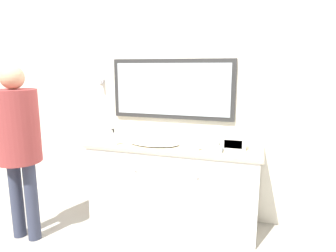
# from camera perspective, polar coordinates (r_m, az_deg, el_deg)

# --- Properties ---
(ground_plane) EXTENTS (14.00, 14.00, 0.00)m
(ground_plane) POSITION_cam_1_polar(r_m,az_deg,el_deg) (3.22, -0.77, -20.55)
(ground_plane) COLOR #9E998E
(wall_back) EXTENTS (8.00, 0.18, 2.55)m
(wall_back) POSITION_cam_1_polar(r_m,az_deg,el_deg) (3.39, 2.58, 4.17)
(wall_back) COLOR silver
(wall_back) RESTS_ON ground_plane
(vanity_counter) EXTENTS (1.82, 0.59, 0.89)m
(vanity_counter) POSITION_cam_1_polar(r_m,az_deg,el_deg) (3.30, 1.04, -11.07)
(vanity_counter) COLOR white
(vanity_counter) RESTS_ON ground_plane
(sink_basin) EXTENTS (0.54, 0.38, 0.17)m
(sink_basin) POSITION_cam_1_polar(r_m,az_deg,el_deg) (3.19, -2.58, -3.12)
(sink_basin) COLOR white
(sink_basin) RESTS_ON vanity_counter
(soap_bottle) EXTENTS (0.06, 0.06, 0.18)m
(soap_bottle) POSITION_cam_1_polar(r_m,az_deg,el_deg) (3.18, -10.31, -2.36)
(soap_bottle) COLOR white
(soap_bottle) RESTS_ON vanity_counter
(appliance_box) EXTENTS (0.24, 0.13, 0.12)m
(appliance_box) POSITION_cam_1_polar(r_m,az_deg,el_deg) (3.07, 12.40, -3.14)
(appliance_box) COLOR white
(appliance_box) RESTS_ON vanity_counter
(picture_frame) EXTENTS (0.08, 0.01, 0.13)m
(picture_frame) POSITION_cam_1_polar(r_m,az_deg,el_deg) (2.93, 5.11, -3.52)
(picture_frame) COLOR #B2B2B7
(picture_frame) RESTS_ON vanity_counter
(hand_towel_near_sink) EXTENTS (0.14, 0.11, 0.05)m
(hand_towel_near_sink) POSITION_cam_1_polar(r_m,az_deg,el_deg) (3.21, 8.54, -3.04)
(hand_towel_near_sink) COLOR #A8B7C6
(hand_towel_near_sink) RESTS_ON vanity_counter
(hand_towel_far_corner) EXTENTS (0.14, 0.12, 0.04)m
(hand_towel_far_corner) POSITION_cam_1_polar(r_m,az_deg,el_deg) (2.95, 8.97, -4.40)
(hand_towel_far_corner) COLOR #A8B7C6
(hand_towel_far_corner) RESTS_ON vanity_counter
(metal_tray) EXTENTS (0.15, 0.09, 0.01)m
(metal_tray) POSITION_cam_1_polar(r_m,az_deg,el_deg) (2.91, 15.43, -5.23)
(metal_tray) COLOR silver
(metal_tray) RESTS_ON vanity_counter
(person) EXTENTS (0.41, 0.41, 1.71)m
(person) POSITION_cam_1_polar(r_m,az_deg,el_deg) (3.17, -26.70, -1.60)
(person) COLOR #33384C
(person) RESTS_ON ground_plane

